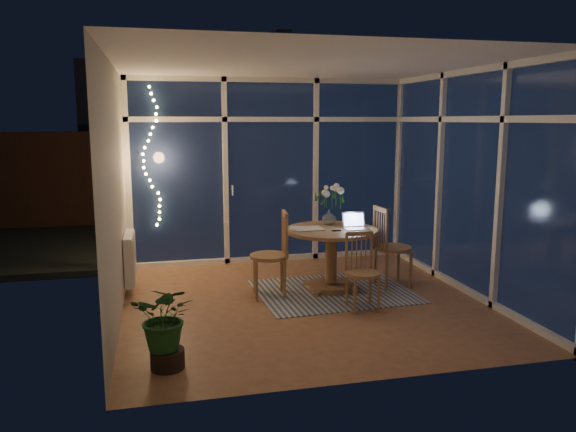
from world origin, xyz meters
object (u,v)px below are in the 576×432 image
at_px(flower_vase, 329,216).
at_px(chair_right, 393,246).
at_px(chair_front, 363,272).
at_px(laptop, 357,220).
at_px(potted_plant, 166,324).
at_px(chair_left, 269,254).
at_px(dining_table, 331,259).

bearing_deg(flower_vase, chair_right, -23.58).
xyz_separation_m(chair_front, laptop, (0.17, 0.69, 0.43)).
height_order(chair_right, potted_plant, chair_right).
bearing_deg(chair_front, chair_left, 143.96).
bearing_deg(chair_right, dining_table, 84.36).
bearing_deg(chair_right, chair_left, 89.13).
height_order(chair_front, potted_plant, chair_front).
relative_size(dining_table, chair_right, 1.09).
xyz_separation_m(flower_vase, potted_plant, (-2.02, -2.06, -0.47)).
height_order(chair_front, laptop, laptop).
xyz_separation_m(chair_left, chair_right, (1.55, 0.06, -0.00)).
bearing_deg(potted_plant, chair_front, 25.77).
height_order(chair_right, laptop, chair_right).
xyz_separation_m(dining_table, chair_left, (-0.77, -0.09, 0.13)).
distance_m(laptop, potted_plant, 2.85).
xyz_separation_m(dining_table, laptop, (0.28, -0.08, 0.48)).
bearing_deg(chair_front, chair_right, 49.24).
bearing_deg(chair_front, dining_table, 99.74).
bearing_deg(chair_right, chair_front, 134.84).
bearing_deg(chair_left, laptop, 97.14).
distance_m(dining_table, potted_plant, 2.65).
bearing_deg(flower_vase, dining_table, -101.14).
relative_size(chair_left, laptop, 3.58).
bearing_deg(laptop, chair_left, 179.86).
bearing_deg(laptop, potted_plant, -143.73).
relative_size(dining_table, chair_front, 1.30).
height_order(dining_table, potted_plant, potted_plant).
height_order(dining_table, flower_vase, flower_vase).
distance_m(chair_right, chair_front, 1.00).
xyz_separation_m(laptop, flower_vase, (-0.23, 0.37, 0.00)).
bearing_deg(laptop, dining_table, 162.63).
height_order(laptop, flower_vase, flower_vase).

